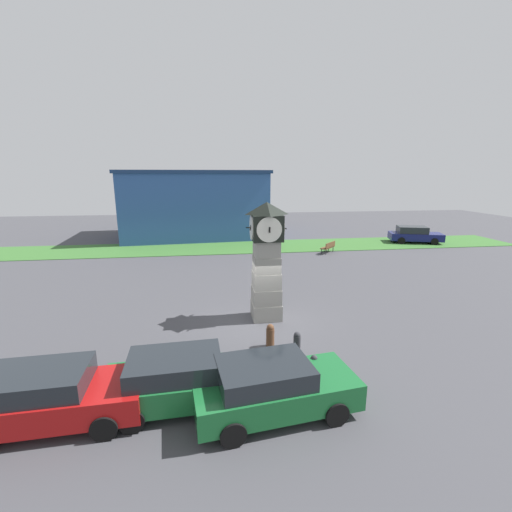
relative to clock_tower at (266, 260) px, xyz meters
name	(u,v)px	position (x,y,z in m)	size (l,w,h in m)	color
ground_plane	(259,322)	(-0.36, -0.48, -2.62)	(85.15, 85.15, 0.00)	#424247
clock_tower	(266,260)	(0.00, 0.00, 0.00)	(1.73, 1.70, 5.07)	gray
bollard_near_tower	(314,372)	(0.54, -5.31, -2.07)	(0.21, 0.21, 1.08)	#333338
bollard_mid_row	(297,347)	(0.40, -3.87, -2.05)	(0.24, 0.24, 1.12)	#333338
bollard_far_row	(270,335)	(-0.28, -2.64, -2.17)	(0.30, 0.30, 0.88)	brown
car_navy_sedan	(50,396)	(-6.45, -5.82, -1.85)	(4.43, 2.07, 1.49)	#A51111
car_near_tower	(185,379)	(-3.14, -5.52, -1.86)	(4.54, 2.07, 1.47)	#19602D
car_by_building	(273,387)	(-0.84, -6.19, -1.85)	(4.46, 2.33, 1.49)	#19602D
car_far_lot	(414,234)	(16.34, 14.97, -1.84)	(4.89, 3.11, 1.53)	navy
bench	(328,247)	(7.04, 11.93, -2.09)	(1.51, 1.51, 0.90)	brown
warehouse_blue_far	(194,203)	(-3.86, 21.93, 0.67)	(14.74, 10.91, 6.57)	#2D5193
grass_verge_far	(231,247)	(-0.64, 15.13, -2.60)	(51.09, 5.38, 0.04)	#386B2D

